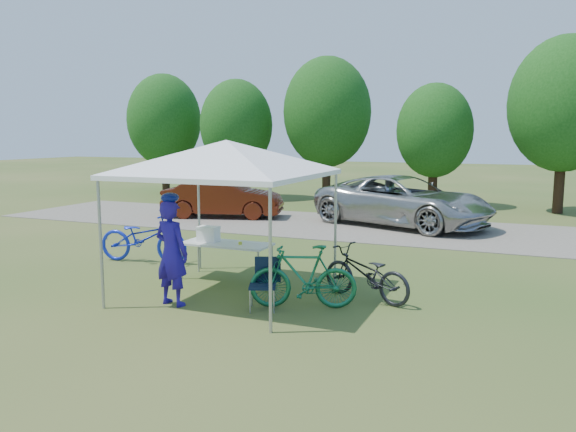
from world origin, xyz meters
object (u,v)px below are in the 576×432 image
Objects in this scene: cooler at (208,234)px; bike_blue at (143,238)px; folding_table at (226,245)px; sedan at (223,198)px; cyclist at (172,253)px; folding_chair at (265,279)px; bike_dark at (366,274)px; bike_green at (303,277)px; minivan at (403,201)px.

bike_blue is at bearing 163.01° from cooler.
sedan is at bearing 119.50° from folding_table.
folding_chair is at bearing -155.34° from cyclist.
cyclist is 1.01× the size of bike_dark.
bike_dark is at bearing -108.25° from bike_blue.
bike_green is at bearing 1.37° from folding_chair.
bike_blue is 0.52× the size of sedan.
folding_chair is 0.47× the size of cyclist.
bike_blue reaches higher than bike_green.
minivan is at bearing 161.45° from bike_green.
cooler is 0.10× the size of sedan.
cyclist is (0.37, -1.82, 0.00)m from cooler.
cyclist reaches higher than folding_table.
minivan is at bearing -151.59° from bike_dark.
minivan is (0.43, 9.24, 0.30)m from folding_chair.
bike_green is at bearing -29.40° from folding_table.
bike_blue is at bearing 165.68° from folding_table.
bike_blue reaches higher than bike_dark.
bike_blue is 0.37× the size of minivan.
folding_table is at bearing 0.00° from cooler.
folding_chair is 0.40× the size of bike_blue.
folding_chair is 0.62m from bike_green.
sedan reaches higher than bike_green.
bike_blue reaches higher than folding_chair.
bike_green is 9.00m from minivan.
minivan is (1.91, 7.84, 0.11)m from folding_table.
bike_green is (2.05, -1.15, -0.16)m from folding_table.
bike_blue is at bearing 130.75° from folding_chair.
cooler is 0.07× the size of minivan.
folding_table is at bearing -112.61° from bike_blue.
minivan reaches higher than folding_chair.
folding_table is at bearing -74.49° from bike_dark.
bike_dark is (1.39, 1.09, -0.03)m from folding_chair.
bike_blue is (-3.91, 2.02, 0.05)m from folding_chair.
cooler is at bearing -180.00° from folding_table.
bike_blue is 6.91m from sedan.
folding_chair is at bearing -36.69° from cooler.
folding_table is 2.04m from folding_chair.
bike_dark is (5.30, -0.93, -0.08)m from bike_blue.
bike_dark is (0.82, 0.84, -0.06)m from bike_green.
sedan is at bearing 6.01° from bike_blue.
folding_table is at bearing -173.30° from minivan.
folding_table is 4.27× the size of cooler.
sedan is (-4.14, 7.32, 0.00)m from folding_table.
folding_table is at bearing -138.84° from bike_green.
bike_green is at bearing -25.23° from cooler.
bike_dark reaches higher than folding_chair.
minivan reaches higher than bike_green.
folding_chair reaches higher than folding_table.
bike_dark is (3.27, -0.31, -0.42)m from cooler.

